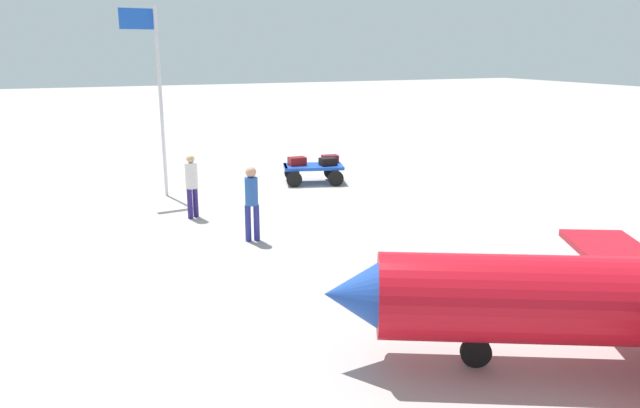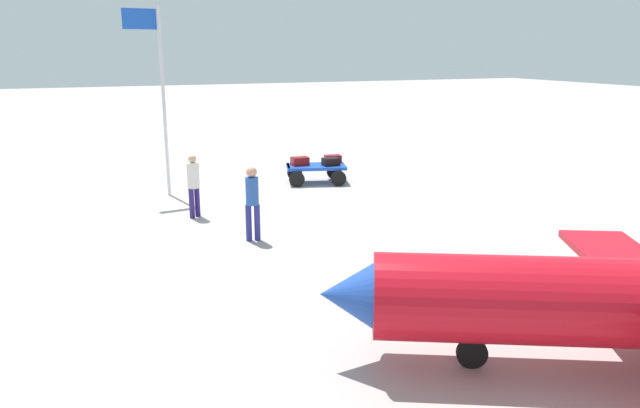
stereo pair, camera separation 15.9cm
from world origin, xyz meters
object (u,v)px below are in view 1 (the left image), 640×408
at_px(suitcase_olive, 330,159).
at_px(luggage_cart, 313,170).
at_px(suitcase_tan, 328,162).
at_px(suitcase_navy, 297,161).
at_px(flagpole, 156,85).
at_px(worker_lead, 252,198).
at_px(worker_trailing, 192,182).

bearing_deg(suitcase_olive, luggage_cart, 17.72).
relative_size(suitcase_tan, suitcase_navy, 0.95).
xyz_separation_m(luggage_cart, flagpole, (4.96, -0.08, 2.91)).
relative_size(luggage_cart, suitcase_olive, 3.72).
bearing_deg(suitcase_olive, suitcase_tan, 58.93).
bearing_deg(suitcase_olive, flagpole, 1.54).
distance_m(suitcase_tan, worker_lead, 6.55).
distance_m(suitcase_navy, flagpole, 5.18).
xyz_separation_m(suitcase_tan, worker_trailing, (5.04, 2.50, 0.24)).
distance_m(suitcase_olive, worker_lead, 7.10).
distance_m(luggage_cart, worker_trailing, 5.37).
height_order(suitcase_navy, worker_trailing, worker_trailing).
distance_m(suitcase_tan, flagpole, 6.02).
bearing_deg(luggage_cart, flagpole, -0.98).
bearing_deg(luggage_cart, suitcase_olive, -162.28).
height_order(suitcase_olive, worker_lead, worker_lead).
relative_size(worker_lead, worker_trailing, 1.04).
bearing_deg(flagpole, luggage_cart, 179.02).
distance_m(suitcase_olive, flagpole, 6.28).
bearing_deg(luggage_cart, worker_trailing, 30.84).
height_order(suitcase_navy, flagpole, flagpole).
bearing_deg(flagpole, worker_trailing, 97.47).
xyz_separation_m(suitcase_olive, worker_trailing, (5.33, 2.98, 0.24)).
bearing_deg(suitcase_tan, suitcase_navy, -23.65).
distance_m(suitcase_olive, worker_trailing, 6.11).
distance_m(suitcase_olive, suitcase_navy, 1.23).
relative_size(suitcase_olive, flagpole, 0.10).
xyz_separation_m(suitcase_tan, worker_lead, (4.16, 5.05, 0.29)).
bearing_deg(suitcase_tan, flagpole, -3.40).
bearing_deg(suitcase_navy, flagpole, 1.18).
height_order(suitcase_olive, suitcase_tan, suitcase_tan).
height_order(luggage_cart, worker_trailing, worker_trailing).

